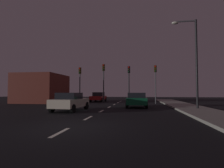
% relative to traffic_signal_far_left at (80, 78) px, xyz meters
% --- Properties ---
extents(ground_plane, '(80.00, 80.00, 0.00)m').
position_rel_traffic_signal_far_left_xyz_m(ground_plane, '(5.15, -9.40, -3.45)').
color(ground_plane, black).
extents(sidewalk_curb_right, '(3.00, 40.00, 0.15)m').
position_rel_traffic_signal_far_left_xyz_m(sidewalk_curb_right, '(12.65, -9.40, -3.37)').
color(sidewalk_curb_right, gray).
rests_on(sidewalk_curb_right, ground_plane).
extents(lane_stripe_nearest, '(0.16, 1.60, 0.01)m').
position_rel_traffic_signal_far_left_xyz_m(lane_stripe_nearest, '(5.15, -17.60, -3.44)').
color(lane_stripe_nearest, silver).
rests_on(lane_stripe_nearest, ground_plane).
extents(lane_stripe_second, '(0.16, 1.60, 0.01)m').
position_rel_traffic_signal_far_left_xyz_m(lane_stripe_second, '(5.15, -13.80, -3.44)').
color(lane_stripe_second, silver).
rests_on(lane_stripe_second, ground_plane).
extents(lane_stripe_third, '(0.16, 1.60, 0.01)m').
position_rel_traffic_signal_far_left_xyz_m(lane_stripe_third, '(5.15, -10.00, -3.44)').
color(lane_stripe_third, silver).
rests_on(lane_stripe_third, ground_plane).
extents(lane_stripe_fourth, '(0.16, 1.60, 0.01)m').
position_rel_traffic_signal_far_left_xyz_m(lane_stripe_fourth, '(5.15, -6.20, -3.44)').
color(lane_stripe_fourth, silver).
rests_on(lane_stripe_fourth, ground_plane).
extents(lane_stripe_fifth, '(0.16, 1.60, 0.01)m').
position_rel_traffic_signal_far_left_xyz_m(lane_stripe_fifth, '(5.15, -2.40, -3.44)').
color(lane_stripe_fifth, silver).
rests_on(lane_stripe_fifth, ground_plane).
extents(lane_stripe_sixth, '(0.16, 1.60, 0.01)m').
position_rel_traffic_signal_far_left_xyz_m(lane_stripe_sixth, '(5.15, 1.40, -3.44)').
color(lane_stripe_sixth, silver).
rests_on(lane_stripe_sixth, ground_plane).
extents(lane_stripe_seventh, '(0.16, 1.60, 0.01)m').
position_rel_traffic_signal_far_left_xyz_m(lane_stripe_seventh, '(5.15, 5.20, -3.44)').
color(lane_stripe_seventh, silver).
rests_on(lane_stripe_seventh, ground_plane).
extents(traffic_signal_far_left, '(0.32, 0.38, 4.92)m').
position_rel_traffic_signal_far_left_xyz_m(traffic_signal_far_left, '(0.00, 0.00, 0.00)').
color(traffic_signal_far_left, '#2D2D30').
rests_on(traffic_signal_far_left, ground_plane).
extents(traffic_signal_center_left, '(0.32, 0.38, 5.30)m').
position_rel_traffic_signal_far_left_xyz_m(traffic_signal_center_left, '(3.35, 0.00, 0.24)').
color(traffic_signal_center_left, '#2D2D30').
rests_on(traffic_signal_center_left, ground_plane).
extents(traffic_signal_center_right, '(0.32, 0.38, 4.95)m').
position_rel_traffic_signal_far_left_xyz_m(traffic_signal_center_right, '(6.80, 0.00, 0.02)').
color(traffic_signal_center_right, black).
rests_on(traffic_signal_center_right, ground_plane).
extents(traffic_signal_far_right, '(0.32, 0.38, 4.99)m').
position_rel_traffic_signal_far_left_xyz_m(traffic_signal_far_right, '(10.25, 0.00, 0.05)').
color(traffic_signal_far_right, '#4C4C51').
rests_on(traffic_signal_far_right, ground_plane).
extents(car_stopped_ahead, '(2.05, 3.83, 1.44)m').
position_rel_traffic_signal_far_left_xyz_m(car_stopped_ahead, '(7.85, -6.00, -2.71)').
color(car_stopped_ahead, '#0F4C2D').
rests_on(car_stopped_ahead, ground_plane).
extents(car_adjacent_lane, '(2.12, 3.95, 1.45)m').
position_rel_traffic_signal_far_left_xyz_m(car_adjacent_lane, '(2.65, -10.27, -2.70)').
color(car_adjacent_lane, beige).
rests_on(car_adjacent_lane, ground_plane).
extents(car_oncoming_far, '(2.01, 3.98, 1.46)m').
position_rel_traffic_signal_far_left_xyz_m(car_oncoming_far, '(1.84, 3.59, -2.71)').
color(car_oncoming_far, '#B21919').
rests_on(car_oncoming_far, ground_plane).
extents(street_lamp_right, '(2.08, 0.36, 7.71)m').
position_rel_traffic_signal_far_left_xyz_m(street_lamp_right, '(12.64, -7.98, 1.17)').
color(street_lamp_right, black).
rests_on(street_lamp_right, ground_plane).
extents(storefront_left, '(5.70, 6.56, 4.01)m').
position_rel_traffic_signal_far_left_xyz_m(storefront_left, '(-5.70, 0.15, -1.44)').
color(storefront_left, maroon).
rests_on(storefront_left, ground_plane).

